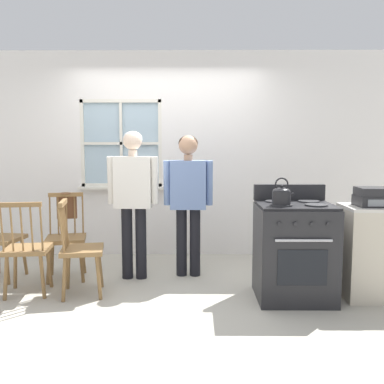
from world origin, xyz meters
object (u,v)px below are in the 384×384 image
object	(u,v)px
chair_center_cluster	(27,250)
handbag	(67,207)
stereo	(375,197)
person_teen_center	(188,191)
side_counter	(371,252)
person_elderly_left	(133,190)
chair_near_wall	(0,239)
chair_by_window	(66,239)
kettle	(282,195)
potted_plant	(129,180)
stove	(294,250)
chair_near_stove	(80,250)

from	to	relation	value
chair_center_cluster	handbag	distance (m)	0.84
stereo	person_teen_center	bearing A→B (deg)	158.65
handbag	side_counter	xyz separation A→B (m)	(3.19, -0.79, -0.32)
person_elderly_left	chair_near_wall	bearing A→B (deg)	-177.37
chair_near_wall	chair_center_cluster	xyz separation A→B (m)	(0.50, -0.50, 0.00)
chair_by_window	person_elderly_left	xyz separation A→B (m)	(0.75, 0.00, 0.54)
chair_by_window	stereo	world-z (taller)	stereo
chair_center_cluster	stereo	world-z (taller)	stereo
kettle	side_counter	bearing A→B (deg)	10.48
potted_plant	side_counter	xyz separation A→B (m)	(2.58, -1.55, -0.56)
chair_near_wall	stove	distance (m)	3.17
potted_plant	stove	bearing A→B (deg)	-41.11
stove	kettle	size ratio (longest dim) A/B	4.39
chair_by_window	chair_center_cluster	size ratio (longest dim) A/B	1.00
side_counter	person_elderly_left	bearing A→B (deg)	166.61
stove	potted_plant	xyz separation A→B (m)	(-1.83, 1.59, 0.54)
potted_plant	handbag	size ratio (longest dim) A/B	1.02
chair_by_window	stove	size ratio (longest dim) A/B	0.87
stove	chair_near_stove	bearing A→B (deg)	177.73
chair_by_window	chair_center_cluster	bearing A→B (deg)	-125.78
chair_near_wall	side_counter	xyz separation A→B (m)	(3.87, -0.54, 0.00)
chair_near_wall	kettle	xyz separation A→B (m)	(2.95, -0.71, 0.58)
handbag	chair_near_wall	bearing A→B (deg)	-159.52
potted_plant	handbag	bearing A→B (deg)	-128.69
stove	kettle	bearing A→B (deg)	-140.62
chair_near_stove	person_teen_center	distance (m)	1.34
potted_plant	chair_by_window	bearing A→B (deg)	-119.53
chair_by_window	potted_plant	size ratio (longest dim) A/B	3.03
chair_by_window	potted_plant	world-z (taller)	potted_plant
chair_center_cluster	side_counter	size ratio (longest dim) A/B	1.05
potted_plant	stereo	size ratio (longest dim) A/B	0.92
person_elderly_left	person_teen_center	distance (m)	0.61
chair_center_cluster	chair_near_stove	world-z (taller)	same
potted_plant	kettle	bearing A→B (deg)	-46.00
chair_near_stove	handbag	xyz separation A→B (m)	(-0.34, 0.75, 0.33)
chair_by_window	person_elderly_left	world-z (taller)	person_elderly_left
chair_near_wall	side_counter	bearing A→B (deg)	-90.14
chair_by_window	chair_near_wall	distance (m)	0.73
chair_by_window	handbag	distance (m)	0.40
person_teen_center	kettle	world-z (taller)	person_teen_center
chair_near_wall	person_elderly_left	size ratio (longest dim) A/B	0.58
chair_center_cluster	person_teen_center	distance (m)	1.79
chair_by_window	kettle	bearing A→B (deg)	-30.03
chair_by_window	person_elderly_left	bearing A→B (deg)	-11.47
person_teen_center	potted_plant	xyz separation A→B (m)	(-0.79, 0.88, 0.04)
person_elderly_left	stove	size ratio (longest dim) A/B	1.50
kettle	stereo	xyz separation A→B (m)	(0.92, 0.15, -0.04)
chair_near_stove	kettle	bearing A→B (deg)	-106.48
stove	kettle	world-z (taller)	kettle
kettle	stereo	distance (m)	0.93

